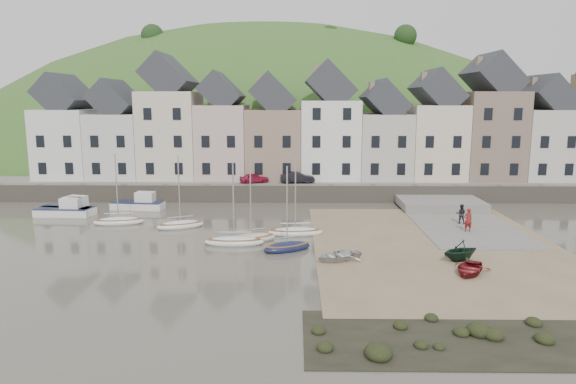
{
  "coord_description": "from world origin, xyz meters",
  "views": [
    {
      "loc": [
        0.63,
        -37.34,
        10.74
      ],
      "look_at": [
        0.0,
        6.0,
        3.0
      ],
      "focal_mm": 32.7,
      "sensor_mm": 36.0,
      "label": 1
    }
  ],
  "objects_px": {
    "rowboat_red": "(469,269)",
    "sailboat_0": "(119,221)",
    "rowboat_green": "(460,250)",
    "person_red": "(468,220)",
    "person_dark": "(461,214)",
    "rowboat_white": "(338,255)",
    "car_right": "(298,177)",
    "car_left": "(254,178)"
  },
  "relations": [
    {
      "from": "rowboat_green",
      "to": "person_dark",
      "type": "height_order",
      "value": "person_dark"
    },
    {
      "from": "car_left",
      "to": "person_dark",
      "type": "bearing_deg",
      "value": -142.23
    },
    {
      "from": "sailboat_0",
      "to": "car_left",
      "type": "bearing_deg",
      "value": 49.69
    },
    {
      "from": "rowboat_green",
      "to": "person_red",
      "type": "relative_size",
      "value": 1.43
    },
    {
      "from": "rowboat_white",
      "to": "rowboat_red",
      "type": "relative_size",
      "value": 1.04
    },
    {
      "from": "rowboat_green",
      "to": "rowboat_red",
      "type": "relative_size",
      "value": 0.87
    },
    {
      "from": "rowboat_red",
      "to": "car_left",
      "type": "bearing_deg",
      "value": 149.46
    },
    {
      "from": "sailboat_0",
      "to": "car_left",
      "type": "xyz_separation_m",
      "value": [
        10.82,
        12.75,
        1.88
      ]
    },
    {
      "from": "person_dark",
      "to": "car_left",
      "type": "relative_size",
      "value": 0.54
    },
    {
      "from": "person_dark",
      "to": "car_right",
      "type": "bearing_deg",
      "value": -23.36
    },
    {
      "from": "person_red",
      "to": "person_dark",
      "type": "relative_size",
      "value": 1.12
    },
    {
      "from": "rowboat_white",
      "to": "car_right",
      "type": "bearing_deg",
      "value": 159.79
    },
    {
      "from": "rowboat_white",
      "to": "person_red",
      "type": "relative_size",
      "value": 1.69
    },
    {
      "from": "rowboat_green",
      "to": "rowboat_red",
      "type": "distance_m",
      "value": 2.67
    },
    {
      "from": "sailboat_0",
      "to": "person_red",
      "type": "xyz_separation_m",
      "value": [
        29.31,
        -2.6,
        0.81
      ]
    },
    {
      "from": "car_left",
      "to": "car_right",
      "type": "distance_m",
      "value": 4.75
    },
    {
      "from": "rowboat_green",
      "to": "sailboat_0",
      "type": "bearing_deg",
      "value": -136.16
    },
    {
      "from": "rowboat_white",
      "to": "person_dark",
      "type": "bearing_deg",
      "value": 105.58
    },
    {
      "from": "sailboat_0",
      "to": "person_red",
      "type": "height_order",
      "value": "sailboat_0"
    },
    {
      "from": "rowboat_green",
      "to": "car_right",
      "type": "distance_m",
      "value": 25.46
    },
    {
      "from": "rowboat_white",
      "to": "car_left",
      "type": "distance_m",
      "value": 24.21
    },
    {
      "from": "rowboat_red",
      "to": "person_red",
      "type": "distance_m",
      "value": 10.8
    },
    {
      "from": "person_dark",
      "to": "rowboat_green",
      "type": "bearing_deg",
      "value": 91.25
    },
    {
      "from": "car_left",
      "to": "rowboat_white",
      "type": "bearing_deg",
      "value": 179.48
    },
    {
      "from": "rowboat_green",
      "to": "car_left",
      "type": "height_order",
      "value": "car_left"
    },
    {
      "from": "rowboat_red",
      "to": "sailboat_0",
      "type": "bearing_deg",
      "value": -177.64
    },
    {
      "from": "rowboat_green",
      "to": "car_right",
      "type": "height_order",
      "value": "car_right"
    },
    {
      "from": "sailboat_0",
      "to": "car_right",
      "type": "bearing_deg",
      "value": 39.32
    },
    {
      "from": "sailboat_0",
      "to": "rowboat_white",
      "type": "xyz_separation_m",
      "value": [
        18.22,
        -10.23,
        0.13
      ]
    },
    {
      "from": "sailboat_0",
      "to": "person_dark",
      "type": "xyz_separation_m",
      "value": [
        29.6,
        0.15,
        0.71
      ]
    },
    {
      "from": "rowboat_red",
      "to": "person_dark",
      "type": "bearing_deg",
      "value": 103.7
    },
    {
      "from": "rowboat_green",
      "to": "car_left",
      "type": "xyz_separation_m",
      "value": [
        -15.53,
        23.02,
        1.36
      ]
    },
    {
      "from": "rowboat_green",
      "to": "rowboat_red",
      "type": "bearing_deg",
      "value": -29.96
    },
    {
      "from": "sailboat_0",
      "to": "person_red",
      "type": "relative_size",
      "value": 3.31
    },
    {
      "from": "person_dark",
      "to": "person_red",
      "type": "bearing_deg",
      "value": 102.53
    },
    {
      "from": "car_left",
      "to": "car_right",
      "type": "height_order",
      "value": "car_right"
    },
    {
      "from": "sailboat_0",
      "to": "car_right",
      "type": "height_order",
      "value": "sailboat_0"
    },
    {
      "from": "rowboat_red",
      "to": "person_dark",
      "type": "relative_size",
      "value": 1.83
    },
    {
      "from": "rowboat_green",
      "to": "person_dark",
      "type": "bearing_deg",
      "value": 137.8
    },
    {
      "from": "car_right",
      "to": "sailboat_0",
      "type": "bearing_deg",
      "value": 125.06
    },
    {
      "from": "sailboat_0",
      "to": "person_dark",
      "type": "bearing_deg",
      "value": 0.29
    },
    {
      "from": "rowboat_white",
      "to": "car_right",
      "type": "relative_size",
      "value": 0.86
    }
  ]
}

